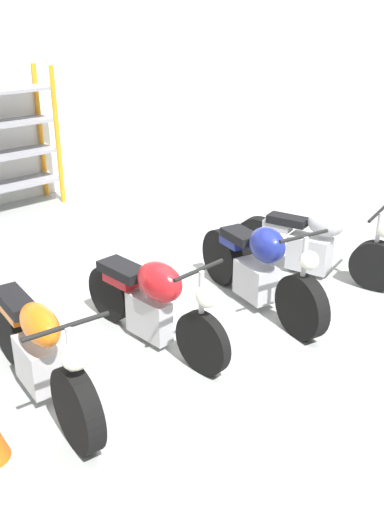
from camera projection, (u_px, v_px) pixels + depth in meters
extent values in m
plane|color=#9EA3A0|center=(219.00, 329.00, 5.87)|extent=(30.00, 30.00, 0.00)
cylinder|color=orange|center=(58.00, 137.00, 9.33)|extent=(0.08, 0.08, 2.23)
cylinder|color=orange|center=(41.00, 132.00, 9.70)|extent=(0.08, 0.08, 2.23)
cylinder|color=black|center=(77.00, 409.00, 4.18)|extent=(0.23, 0.68, 0.67)
cylinder|color=black|center=(10.00, 326.00, 5.28)|extent=(0.23, 0.68, 0.67)
cube|color=#ADADB2|center=(38.00, 363.00, 4.78)|extent=(0.32, 0.51, 0.40)
ellipsoid|color=orange|center=(40.00, 324.00, 4.47)|extent=(0.33, 0.58, 0.31)
cube|color=black|center=(15.00, 301.00, 4.92)|extent=(0.29, 0.59, 0.10)
cube|color=orange|center=(16.00, 310.00, 4.97)|extent=(0.24, 0.42, 0.12)
cylinder|color=#ADADB2|center=(72.00, 369.00, 4.06)|extent=(0.06, 0.06, 0.68)
sphere|color=silver|center=(75.00, 356.00, 3.95)|extent=(0.21, 0.21, 0.21)
cylinder|color=black|center=(67.00, 326.00, 3.95)|extent=(0.65, 0.13, 0.04)
cylinder|color=black|center=(203.00, 343.00, 5.07)|extent=(0.12, 0.60, 0.60)
cylinder|color=black|center=(109.00, 293.00, 5.96)|extent=(0.12, 0.60, 0.60)
cube|color=#ADADB2|center=(149.00, 317.00, 5.56)|extent=(0.19, 0.51, 0.42)
ellipsoid|color=#B2191E|center=(160.00, 282.00, 5.27)|extent=(0.33, 0.53, 0.37)
cube|color=black|center=(123.00, 270.00, 5.65)|extent=(0.28, 0.54, 0.10)
cube|color=#B2191E|center=(122.00, 277.00, 5.70)|extent=(0.23, 0.38, 0.12)
cylinder|color=#ADADB2|center=(201.00, 308.00, 4.95)|extent=(0.05, 0.05, 0.70)
sphere|color=silver|center=(207.00, 296.00, 4.85)|extent=(0.20, 0.20, 0.20)
cylinder|color=black|center=(199.00, 270.00, 4.83)|extent=(0.58, 0.05, 0.04)
cylinder|color=black|center=(302.00, 307.00, 5.63)|extent=(0.30, 0.68, 0.66)
cylinder|color=black|center=(222.00, 257.00, 6.77)|extent=(0.30, 0.68, 0.66)
cube|color=#ADADB2|center=(255.00, 280.00, 6.25)|extent=(0.38, 0.53, 0.40)
ellipsoid|color=navy|center=(267.00, 245.00, 5.92)|extent=(0.42, 0.52, 0.37)
cube|color=black|center=(241.00, 236.00, 6.33)|extent=(0.36, 0.50, 0.10)
cube|color=navy|center=(235.00, 240.00, 6.45)|extent=(0.29, 0.36, 0.12)
cylinder|color=#ADADB2|center=(303.00, 272.00, 5.50)|extent=(0.06, 0.06, 0.73)
sphere|color=silver|center=(309.00, 260.00, 5.38)|extent=(0.18, 0.18, 0.18)
cylinder|color=black|center=(304.00, 236.00, 5.37)|extent=(0.57, 0.17, 0.04)
cylinder|color=black|center=(375.00, 266.00, 6.62)|extent=(0.30, 0.61, 0.59)
cylinder|color=black|center=(258.00, 239.00, 7.37)|extent=(0.30, 0.61, 0.59)
cube|color=#ADADB2|center=(309.00, 253.00, 7.03)|extent=(0.40, 0.57, 0.43)
ellipsoid|color=#B7B7BF|center=(326.00, 224.00, 6.78)|extent=(0.36, 0.49, 0.30)
cube|color=black|center=(288.00, 220.00, 7.04)|extent=(0.33, 0.53, 0.10)
cube|color=#B7B7BF|center=(278.00, 225.00, 7.14)|extent=(0.26, 0.38, 0.12)
cylinder|color=#ADADB2|center=(377.00, 240.00, 6.50)|extent=(0.06, 0.06, 0.64)
cylinder|color=black|center=(378.00, 213.00, 6.39)|extent=(0.67, 0.20, 0.04)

